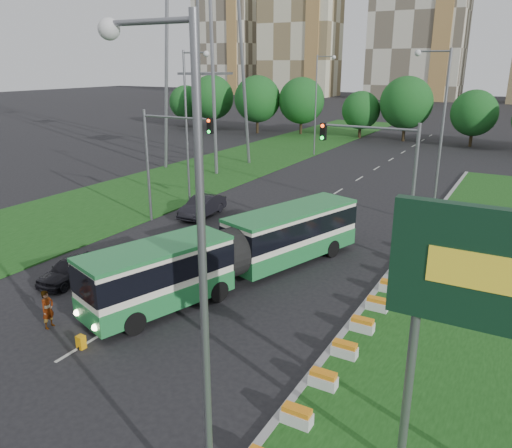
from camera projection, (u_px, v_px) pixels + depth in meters
The scene contains 16 objects.
ground at pixel (220, 306), 23.81m from camera, with size 360.00×360.00×0.00m, color black.
median_kerb at pixel (391, 271), 27.59m from camera, with size 0.30×60.00×0.18m, color gray.
left_verge at pixel (208, 172), 52.92m from camera, with size 12.00×110.00×0.10m, color #174513.
lane_markings at pixel (321, 201), 41.79m from camera, with size 0.20×100.00×0.01m, color #B4B4AD, non-canonical shape.
flower_planters at pixel (370, 314), 22.12m from camera, with size 1.10×20.30×0.60m, color silver, non-canonical shape.
traffic_mast_median at pixel (386, 169), 28.22m from camera, with size 5.76×0.32×8.00m.
traffic_mast_left at pixel (165, 150), 34.47m from camera, with size 5.76×0.32×8.00m.
street_lamps at pixel (265, 147), 31.66m from camera, with size 36.00×60.00×12.00m, color slate, non-canonical shape.
apartment_tower_west at pixel (300, 24), 171.15m from camera, with size 26.00×15.00×48.00m, color beige.
apartment_tower_cwest at pixel (420, 12), 151.86m from camera, with size 28.00×15.00×52.00m, color beige.
midrise_west at pixel (227, 44), 187.00m from camera, with size 22.00×14.00×36.00m, color beige.
articulated_bus at pixel (235, 250), 26.24m from camera, with size 2.62×16.82×2.77m.
car_left_near at pixel (70, 269), 26.37m from camera, with size 1.56×3.89×1.32m, color black.
car_left_far at pixel (202, 206), 37.64m from camera, with size 1.62×4.64×1.53m, color black.
pedestrian at pixel (48, 309), 21.64m from camera, with size 0.64×0.42×1.75m, color gray.
shopping_trolley at pixel (81, 342), 20.20m from camera, with size 0.33×0.35×0.56m.
Camera 1 is at (12.01, -17.86, 11.05)m, focal length 35.00 mm.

